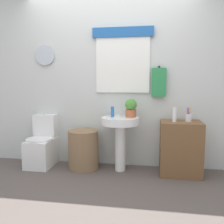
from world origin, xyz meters
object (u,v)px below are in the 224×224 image
at_px(toilet, 42,146).
at_px(wooden_cabinet, 180,148).
at_px(soap_bottle, 112,112).
at_px(toothbrush_cup, 189,118).
at_px(potted_plant, 131,108).
at_px(laundry_hamper, 83,149).
at_px(pedestal_sink, 120,130).
at_px(lotion_bottle, 175,115).

relative_size(toilet, wooden_cabinet, 1.07).
relative_size(soap_bottle, toothbrush_cup, 0.78).
xyz_separation_m(wooden_cabinet, toothbrush_cup, (0.09, 0.02, 0.42)).
bearing_deg(potted_plant, toothbrush_cup, -2.95).
bearing_deg(toothbrush_cup, wooden_cabinet, -168.08).
height_order(soap_bottle, toothbrush_cup, toothbrush_cup).
xyz_separation_m(laundry_hamper, toothbrush_cup, (1.46, 0.02, 0.50)).
height_order(toilet, soap_bottle, soap_bottle).
bearing_deg(wooden_cabinet, toilet, 179.01).
relative_size(toilet, pedestal_sink, 1.02).
bearing_deg(potted_plant, toilet, -178.92).
bearing_deg(wooden_cabinet, laundry_hamper, 180.00).
xyz_separation_m(lotion_bottle, toothbrush_cup, (0.19, 0.06, -0.04)).
bearing_deg(potted_plant, soap_bottle, -177.80).
height_order(pedestal_sink, soap_bottle, soap_bottle).
relative_size(laundry_hamper, soap_bottle, 3.86).
distance_m(laundry_hamper, toothbrush_cup, 1.54).
bearing_deg(toothbrush_cup, laundry_hamper, -179.21).
bearing_deg(lotion_bottle, toothbrush_cup, 17.59).
height_order(wooden_cabinet, toothbrush_cup, toothbrush_cup).
relative_size(soap_bottle, lotion_bottle, 0.77).
bearing_deg(potted_plant, lotion_bottle, -9.66).
relative_size(toilet, toothbrush_cup, 4.18).
height_order(wooden_cabinet, lotion_bottle, lotion_bottle).
bearing_deg(pedestal_sink, toilet, 178.32).
distance_m(pedestal_sink, wooden_cabinet, 0.85).
bearing_deg(toilet, lotion_bottle, -2.24).
bearing_deg(laundry_hamper, toilet, 176.93).
bearing_deg(laundry_hamper, potted_plant, 5.05).
relative_size(toilet, laundry_hamper, 1.39).
xyz_separation_m(laundry_hamper, potted_plant, (0.68, 0.06, 0.62)).
xyz_separation_m(laundry_hamper, wooden_cabinet, (1.36, 0.00, 0.08)).
bearing_deg(laundry_hamper, pedestal_sink, 0.00).
bearing_deg(soap_bottle, toilet, -179.19).
bearing_deg(toilet, wooden_cabinet, -0.99).
height_order(pedestal_sink, wooden_cabinet, pedestal_sink).
bearing_deg(toothbrush_cup, pedestal_sink, -178.75).
bearing_deg(potted_plant, laundry_hamper, -174.95).
bearing_deg(soap_bottle, laundry_hamper, -173.19).
bearing_deg(lotion_bottle, laundry_hamper, 178.19).
xyz_separation_m(toilet, pedestal_sink, (1.19, -0.03, 0.29)).
relative_size(potted_plant, toothbrush_cup, 1.38).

